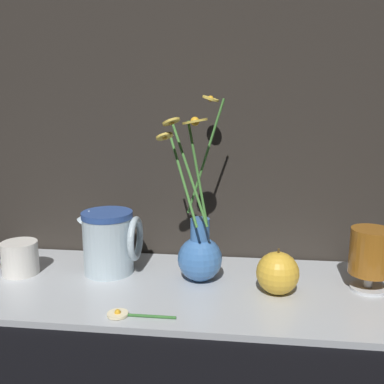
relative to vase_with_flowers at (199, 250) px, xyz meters
name	(u,v)px	position (x,y,z in m)	size (l,w,h in m)	color
ground_plane	(189,292)	(-0.02, -0.03, -0.08)	(6.00, 6.00, 0.00)	black
shelf	(189,289)	(-0.02, -0.03, -0.07)	(0.90, 0.34, 0.01)	#B2B7BC
backdrop_wall	(200,12)	(-0.02, 0.15, 0.47)	(1.40, 0.02, 1.10)	#2D2823
vase_with_flowers	(199,250)	(0.00, 0.00, 0.00)	(0.12, 0.18, 0.37)	#3F72B7
yellow_mug	(19,258)	(-0.38, -0.01, -0.03)	(0.08, 0.07, 0.07)	silver
ceramic_pitcher	(110,239)	(-0.19, 0.02, 0.01)	(0.13, 0.11, 0.14)	silver
tea_glass	(371,254)	(0.33, -0.01, 0.01)	(0.08, 0.08, 0.12)	silver
orange_fruit	(278,273)	(0.15, -0.04, -0.02)	(0.08, 0.08, 0.09)	gold
loose_daisy	(126,314)	(-0.11, -0.16, -0.06)	(0.12, 0.04, 0.01)	#336B2D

